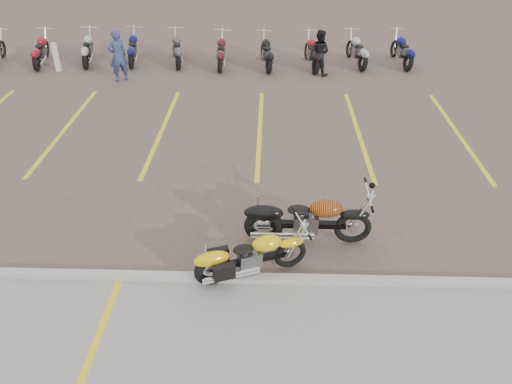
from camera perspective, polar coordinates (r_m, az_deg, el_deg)
ground at (r=10.37m, az=-0.10°, el=-2.62°), size 100.00×100.00×0.00m
curb at (r=8.78m, az=-0.53°, el=-9.87°), size 60.00×0.18×0.12m
parking_stripes at (r=13.83m, az=0.43°, el=7.03°), size 38.00×5.50×0.01m
yellow_cruiser at (r=8.66m, az=-0.87°, el=-7.47°), size 1.96×0.79×0.84m
flame_cruiser at (r=9.41m, az=5.60°, el=-3.32°), size 2.40×0.35×0.99m
person_a at (r=17.77m, az=-15.51°, el=14.75°), size 0.74×0.68×1.70m
person_b at (r=17.93m, az=7.24°, el=15.54°), size 0.94×0.87×1.55m
bollard at (r=19.52m, az=-21.87°, el=14.11°), size 0.15×0.15×1.00m
bg_bike_row at (r=19.01m, az=-6.70°, el=15.87°), size 15.74×2.06×1.10m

